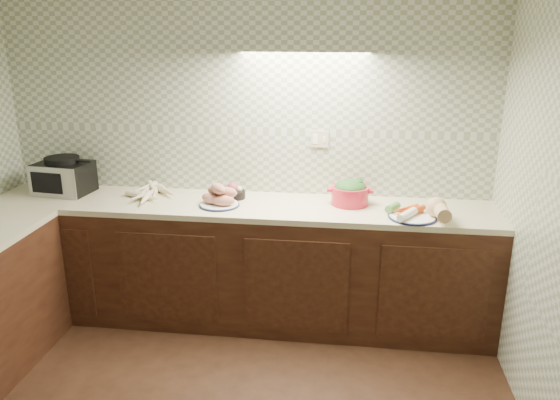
# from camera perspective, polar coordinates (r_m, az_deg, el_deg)

# --- Properties ---
(room) EXTENTS (3.60, 3.60, 2.60)m
(room) POSITION_cam_1_polar(r_m,az_deg,el_deg) (2.29, -12.48, 5.26)
(room) COLOR black
(room) RESTS_ON ground
(counter) EXTENTS (3.60, 3.60, 0.90)m
(counter) POSITION_cam_1_polar(r_m,az_deg,el_deg) (3.55, -18.03, -10.96)
(counter) COLOR black
(counter) RESTS_ON ground
(toaster_oven) EXTENTS (0.42, 0.34, 0.27)m
(toaster_oven) POSITION_cam_1_polar(r_m,az_deg,el_deg) (4.38, -21.69, 2.31)
(toaster_oven) COLOR black
(toaster_oven) RESTS_ON counter
(parsnip_pile) EXTENTS (0.51, 0.33, 0.08)m
(parsnip_pile) POSITION_cam_1_polar(r_m,az_deg,el_deg) (4.09, -14.00, 0.67)
(parsnip_pile) COLOR #FAECC7
(parsnip_pile) RESTS_ON counter
(sweet_potato_plate) EXTENTS (0.29, 0.28, 0.16)m
(sweet_potato_plate) POSITION_cam_1_polar(r_m,az_deg,el_deg) (3.83, -6.34, 0.27)
(sweet_potato_plate) COLOR #131942
(sweet_potato_plate) RESTS_ON counter
(onion_bowl) EXTENTS (0.15, 0.15, 0.12)m
(onion_bowl) POSITION_cam_1_polar(r_m,az_deg,el_deg) (3.98, -4.78, 0.81)
(onion_bowl) COLOR black
(onion_bowl) RESTS_ON counter
(dutch_oven) EXTENTS (0.32, 0.26, 0.18)m
(dutch_oven) POSITION_cam_1_polar(r_m,az_deg,el_deg) (3.85, 7.34, 0.80)
(dutch_oven) COLOR red
(dutch_oven) RESTS_ON counter
(veg_plate) EXTENTS (0.41, 0.32, 0.14)m
(veg_plate) POSITION_cam_1_polar(r_m,az_deg,el_deg) (3.68, 14.70, -1.07)
(veg_plate) COLOR #131942
(veg_plate) RESTS_ON counter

